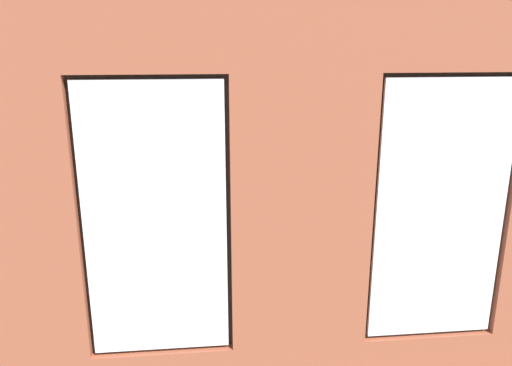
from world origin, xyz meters
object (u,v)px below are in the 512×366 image
object	(u,v)px
cup_ceramic	(226,210)
couch_left	(451,249)
couch_by_window	(243,326)
papasan_chair	(250,179)
media_console	(64,227)
coffee_table	(241,219)
remote_silver	(269,210)
candle_jar	(249,215)
remote_gray	(241,215)
potted_plant_corner_near_left	(379,145)
potted_plant_foreground_right	(106,172)
potted_plant_between_couches	(387,291)
potted_plant_near_tv	(86,232)
potted_plant_beside_window_right	(65,313)
tv_flatscreen	(59,182)
table_plant_small	(208,212)

from	to	relation	value
cup_ceramic	couch_left	bearing A→B (deg)	155.47
couch_by_window	papasan_chair	size ratio (longest dim) A/B	1.56
cup_ceramic	media_console	world-z (taller)	media_console
coffee_table	couch_left	bearing A→B (deg)	155.88
remote_silver	couch_by_window	bearing A→B (deg)	1.02
candle_jar	media_console	xyz separation A→B (m)	(2.53, -0.39, -0.22)
couch_by_window	remote_gray	distance (m)	2.53
remote_silver	potted_plant_corner_near_left	xyz separation A→B (m)	(-2.18, -1.77, 0.52)
couch_by_window	coffee_table	bearing A→B (deg)	-93.74
couch_by_window	potted_plant_foreground_right	bearing A→B (deg)	-66.04
media_console	potted_plant_between_couches	xyz separation A→B (m)	(-3.56, 2.73, 0.28)
remote_gray	potted_plant_near_tv	world-z (taller)	potted_plant_near_tv
coffee_table	media_console	world-z (taller)	media_console
couch_left	potted_plant_beside_window_right	xyz separation A→B (m)	(4.09, 1.52, 0.27)
media_console	potted_plant_near_tv	size ratio (longest dim) A/B	1.30
tv_flatscreen	potted_plant_beside_window_right	xyz separation A→B (m)	(-0.78, 2.89, -0.33)
potted_plant_beside_window_right	potted_plant_foreground_right	distance (m)	4.52
potted_plant_corner_near_left	potted_plant_near_tv	world-z (taller)	potted_plant_corner_near_left
coffee_table	tv_flatscreen	world-z (taller)	tv_flatscreen
papasan_chair	potted_plant_corner_near_left	xyz separation A→B (m)	(-2.29, 0.00, 0.55)
remote_silver	tv_flatscreen	world-z (taller)	tv_flatscreen
potted_plant_corner_near_left	potted_plant_near_tv	distance (m)	5.22
papasan_chair	potted_plant_between_couches	size ratio (longest dim) A/B	0.91
candle_jar	cup_ceramic	bearing A→B (deg)	-38.19
remote_gray	potted_plant_foreground_right	distance (m)	2.83
candle_jar	remote_silver	world-z (taller)	candle_jar
coffee_table	candle_jar	distance (m)	0.20
couch_left	potted_plant_foreground_right	xyz separation A→B (m)	(4.58, -2.97, 0.30)
coffee_table	candle_jar	world-z (taller)	candle_jar
remote_gray	potted_plant_beside_window_right	world-z (taller)	potted_plant_beside_window_right
table_plant_small	media_console	bearing A→B (deg)	-11.24
couch_by_window	tv_flatscreen	world-z (taller)	tv_flatscreen
cup_ceramic	couch_by_window	bearing A→B (deg)	90.45
potted_plant_near_tv	couch_left	bearing A→B (deg)	175.76
tv_flatscreen	potted_plant_between_couches	xyz separation A→B (m)	(-3.56, 2.74, -0.36)
potted_plant_near_tv	couch_by_window	bearing A→B (deg)	134.37
coffee_table	couch_by_window	bearing A→B (deg)	86.26
remote_gray	tv_flatscreen	distance (m)	2.47
potted_plant_foreground_right	media_console	bearing A→B (deg)	79.42
potted_plant_beside_window_right	potted_plant_foreground_right	bearing A→B (deg)	-83.84
candle_jar	potted_plant_between_couches	distance (m)	2.56
potted_plant_foreground_right	potted_plant_near_tv	bearing A→B (deg)	95.39
remote_gray	tv_flatscreen	size ratio (longest dim) A/B	0.17
potted_plant_corner_near_left	table_plant_small	bearing A→B (deg)	33.98
table_plant_small	papasan_chair	bearing A→B (deg)	-110.06
papasan_chair	potted_plant_near_tv	bearing A→B (deg)	51.22
couch_by_window	candle_jar	size ratio (longest dim) A/B	17.18
candle_jar	remote_gray	distance (m)	0.17
candle_jar	tv_flatscreen	xyz separation A→B (m)	(2.53, -0.39, 0.42)
potted_plant_beside_window_right	potted_plant_corner_near_left	bearing A→B (deg)	-132.93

